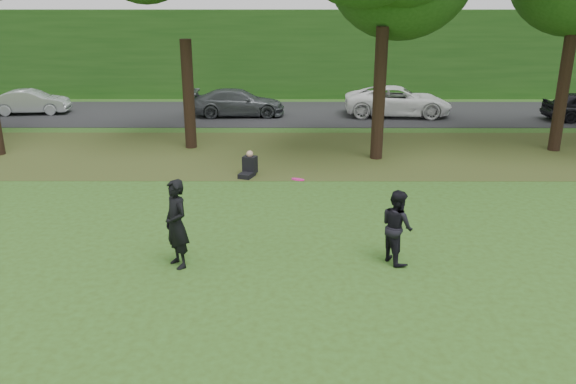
# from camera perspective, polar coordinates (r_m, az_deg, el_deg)

# --- Properties ---
(ground) EXTENTS (120.00, 120.00, 0.00)m
(ground) POSITION_cam_1_polar(r_m,az_deg,el_deg) (9.24, -5.38, -17.03)
(ground) COLOR #2F4916
(ground) RESTS_ON ground
(leaf_litter) EXTENTS (60.00, 7.00, 0.01)m
(leaf_litter) POSITION_cam_1_polar(r_m,az_deg,el_deg) (21.17, -2.15, 3.96)
(leaf_litter) COLOR #473819
(leaf_litter) RESTS_ON ground
(street) EXTENTS (70.00, 7.00, 0.02)m
(street) POSITION_cam_1_polar(r_m,az_deg,el_deg) (28.98, -1.53, 7.99)
(street) COLOR black
(street) RESTS_ON ground
(far_hedge) EXTENTS (70.00, 3.00, 5.00)m
(far_hedge) POSITION_cam_1_polar(r_m,az_deg,el_deg) (34.59, -1.28, 13.90)
(far_hedge) COLOR #1D4814
(far_hedge) RESTS_ON ground
(player_left) EXTENTS (0.80, 0.84, 1.93)m
(player_left) POSITION_cam_1_polar(r_m,az_deg,el_deg) (12.04, -11.27, -3.20)
(player_left) COLOR black
(player_left) RESTS_ON ground
(player_right) EXTENTS (0.88, 0.97, 1.64)m
(player_right) POSITION_cam_1_polar(r_m,az_deg,el_deg) (12.30, 11.01, -3.45)
(player_right) COLOR black
(player_right) RESTS_ON ground
(parked_cars) EXTENTS (37.92, 3.47, 1.45)m
(parked_cars) POSITION_cam_1_polar(r_m,az_deg,el_deg) (28.08, -2.69, 9.09)
(parked_cars) COLOR black
(parked_cars) RESTS_ON street
(frisbee) EXTENTS (0.32, 0.33, 0.09)m
(frisbee) POSITION_cam_1_polar(r_m,az_deg,el_deg) (11.73, 1.02, 1.29)
(frisbee) COLOR #DE1284
(frisbee) RESTS_ON ground
(seated_person) EXTENTS (0.63, 0.83, 0.83)m
(seated_person) POSITION_cam_1_polar(r_m,az_deg,el_deg) (18.34, -3.98, 2.58)
(seated_person) COLOR black
(seated_person) RESTS_ON ground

